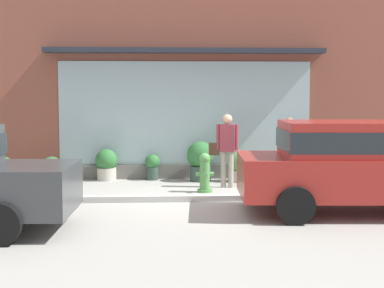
% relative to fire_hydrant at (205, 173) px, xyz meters
% --- Properties ---
extents(ground_plane, '(60.00, 60.00, 0.00)m').
position_rel_fire_hydrant_xyz_m(ground_plane, '(-0.33, -0.87, -0.42)').
color(ground_plane, '#9E9B93').
extents(curb_strip, '(14.00, 0.24, 0.12)m').
position_rel_fire_hydrant_xyz_m(curb_strip, '(-0.33, -1.07, -0.36)').
color(curb_strip, '#B2B2AD').
rests_on(curb_strip, ground_plane).
extents(storefront, '(14.00, 0.81, 5.42)m').
position_rel_fire_hydrant_xyz_m(storefront, '(-0.33, 2.32, 2.23)').
color(storefront, brown).
rests_on(storefront, ground_plane).
extents(fire_hydrant, '(0.40, 0.36, 0.86)m').
position_rel_fire_hydrant_xyz_m(fire_hydrant, '(0.00, 0.00, 0.00)').
color(fire_hydrant, '#4C8C47').
rests_on(fire_hydrant, ground_plane).
extents(pedestrian_with_handbag, '(0.67, 0.27, 1.67)m').
position_rel_fire_hydrant_xyz_m(pedestrian_with_handbag, '(0.54, 0.63, 0.55)').
color(pedestrian_with_handbag, '#9E9384').
rests_on(pedestrian_with_handbag, ground_plane).
extents(pedestrian_passerby, '(0.33, 0.45, 1.57)m').
position_rel_fire_hydrant_xyz_m(pedestrian_passerby, '(2.09, 1.17, 0.49)').
color(pedestrian_passerby, brown).
rests_on(pedestrian_passerby, ground_plane).
extents(parked_car_red, '(4.49, 2.31, 1.64)m').
position_rel_fire_hydrant_xyz_m(parked_car_red, '(2.56, -2.40, 0.50)').
color(parked_car_red, maroon).
rests_on(parked_car_red, ground_plane).
extents(potted_plant_by_entrance, '(0.37, 0.37, 0.63)m').
position_rel_fire_hydrant_xyz_m(potted_plant_by_entrance, '(-1.16, 1.90, -0.07)').
color(potted_plant_by_entrance, '#33473D').
rests_on(potted_plant_by_entrance, ground_plane).
extents(potted_plant_corner_tall, '(0.66, 0.66, 0.98)m').
position_rel_fire_hydrant_xyz_m(potted_plant_corner_tall, '(0.01, 1.63, 0.11)').
color(potted_plant_corner_tall, '#33473D').
rests_on(potted_plant_corner_tall, ground_plane).
extents(potted_plant_window_right, '(0.29, 0.29, 0.63)m').
position_rel_fire_hydrant_xyz_m(potted_plant_window_right, '(-4.66, 1.53, -0.10)').
color(potted_plant_window_right, '#9E6042').
rests_on(potted_plant_window_right, ground_plane).
extents(potted_plant_near_hydrant, '(0.41, 0.41, 1.10)m').
position_rel_fire_hydrant_xyz_m(potted_plant_near_hydrant, '(4.24, 1.50, 0.10)').
color(potted_plant_near_hydrant, '#33473D').
rests_on(potted_plant_near_hydrant, ground_plane).
extents(potted_plant_window_center, '(0.52, 0.52, 0.72)m').
position_rel_fire_hydrant_xyz_m(potted_plant_window_center, '(0.93, 1.51, -0.06)').
color(potted_plant_window_center, '#B7B2A3').
rests_on(potted_plant_window_center, ground_plane).
extents(potted_plant_trailing_edge, '(0.48, 0.48, 0.64)m').
position_rel_fire_hydrant_xyz_m(potted_plant_trailing_edge, '(-3.55, 1.45, -0.09)').
color(potted_plant_trailing_edge, '#9E6042').
rests_on(potted_plant_trailing_edge, ground_plane).
extents(potted_plant_low_front, '(0.55, 0.55, 0.77)m').
position_rel_fire_hydrant_xyz_m(potted_plant_low_front, '(-2.29, 1.89, -0.02)').
color(potted_plant_low_front, '#B7B2A3').
rests_on(potted_plant_low_front, ground_plane).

